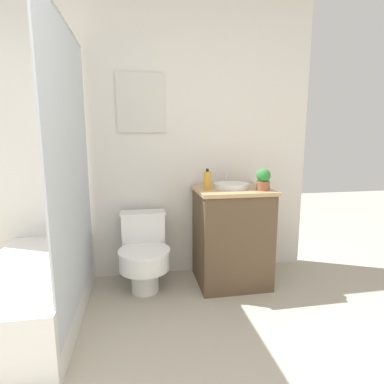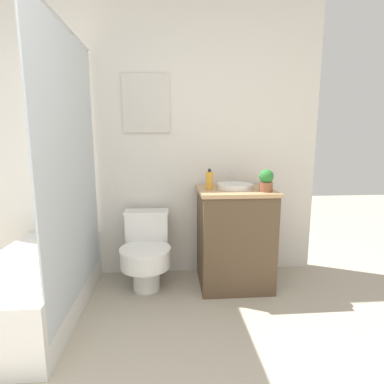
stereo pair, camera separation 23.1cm
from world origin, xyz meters
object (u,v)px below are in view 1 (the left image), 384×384
toilet (144,251)px  sink (232,185)px  soap_bottle (207,180)px  potted_plant (263,179)px

toilet → sink: sink is taller
soap_bottle → potted_plant: (0.43, -0.14, 0.02)m
soap_bottle → toilet: bearing=178.3°
toilet → potted_plant: potted_plant is taller
sink → soap_bottle: (-0.22, -0.03, 0.05)m
soap_bottle → potted_plant: 0.46m
soap_bottle → potted_plant: size_ratio=0.96×
sink → toilet: bearing=-179.1°
potted_plant → sink: bearing=140.6°
sink → soap_bottle: soap_bottle is taller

